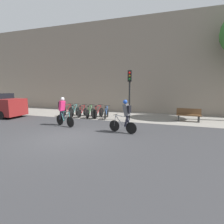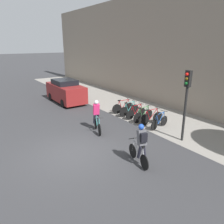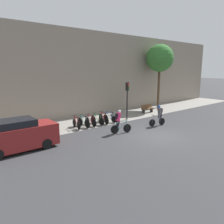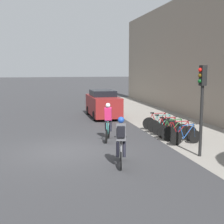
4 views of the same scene
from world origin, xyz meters
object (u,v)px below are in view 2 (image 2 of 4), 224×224
Objects in this scene: parked_bike_2 at (136,113)px; parked_bike_3 at (143,115)px; cyclist_grey at (141,144)px; traffic_light_pole at (187,93)px; cyclist_pink at (97,115)px; parked_bike_4 at (151,118)px; parked_bike_0 at (123,107)px; parked_bike_5 at (159,122)px; parked_bike_1 at (129,110)px; parked_car at (66,91)px.

parked_bike_2 is 0.68m from parked_bike_3.
cyclist_grey is 0.50× the size of traffic_light_pole.
cyclist_grey is at bearing -6.01° from cyclist_pink.
cyclist_pink is at bearing -107.31° from parked_bike_4.
cyclist_pink reaches higher than parked_bike_3.
parked_bike_4 is at bearing -0.00° from parked_bike_0.
parked_bike_2 is at bearing -0.05° from parked_bike_0.
parked_bike_1 is at bearing 179.97° from parked_bike_5.
parked_bike_2 is 1.36m from parked_bike_4.
parked_bike_0 is (-1.74, 3.16, -0.54)m from cyclist_pink.
parked_bike_3 is 0.68m from parked_bike_4.
parked_bike_3 is 3.79m from traffic_light_pole.
parked_bike_1 is (0.68, -0.00, -0.00)m from parked_bike_0.
cyclist_grey is 6.84m from parked_bike_0.
parked_bike_5 is 0.37× the size of parked_car.
parked_bike_0 is 2.05m from parked_bike_3.
parked_bike_4 is at bearing 173.09° from traffic_light_pole.
traffic_light_pole reaches higher than parked_car.
cyclist_pink reaches higher than parked_bike_0.
parked_bike_4 reaches higher than parked_bike_5.
cyclist_pink is 3.22m from parked_bike_3.
parked_bike_5 is at bearing 0.00° from parked_bike_3.
cyclist_grey is 4.35m from parked_bike_5.
parked_bike_0 is 0.47× the size of traffic_light_pole.
cyclist_grey is 1.02× the size of parked_bike_3.
cyclist_grey reaches higher than parked_bike_3.
parked_car is at bearing -165.18° from parked_bike_4.
traffic_light_pole is at bearing -6.91° from parked_bike_4.
cyclist_pink is 1.01× the size of cyclist_grey.
cyclist_grey reaches higher than parked_bike_5.
parked_bike_2 is 0.95× the size of parked_bike_4.
parked_car is at bearing 171.94° from cyclist_grey.
parked_bike_0 is 0.98× the size of parked_bike_1.
traffic_light_pole is (2.51, -0.30, 2.00)m from parked_bike_4.
parked_bike_2 is (-0.38, 3.16, -0.56)m from cyclist_pink.
cyclist_grey is at bearing -49.40° from parked_bike_4.
parked_bike_3 is at bearing 84.46° from cyclist_pink.
parked_bike_4 is 0.49× the size of traffic_light_pole.
parked_bike_5 is at bearing 170.60° from traffic_light_pole.
parked_car reaches higher than parked_bike_1.
parked_bike_5 is 0.46× the size of traffic_light_pole.
parked_bike_1 is at bearing 179.93° from parked_bike_2.
cyclist_grey is at bearing -35.03° from parked_bike_1.
parked_bike_1 is 2.04m from parked_bike_4.
parked_bike_2 is 6.74m from parked_car.
cyclist_grey reaches higher than parked_bike_1.
parked_car reaches higher than parked_bike_5.
parked_bike_3 is (0.68, -0.00, 0.01)m from parked_bike_2.
parked_bike_3 is at bearing 16.15° from parked_car.
parked_bike_1 is (-5.12, 3.59, -0.54)m from cyclist_grey.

